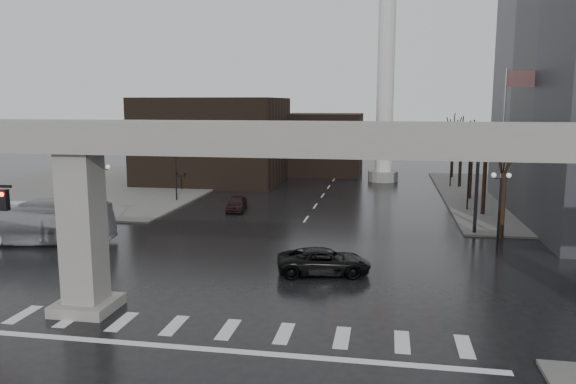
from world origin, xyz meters
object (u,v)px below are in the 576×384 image
(pickup_truck, at_px, (324,261))
(far_car, at_px, (237,203))
(signal_mast_arm, at_px, (423,153))
(city_bus, at_px, (33,222))

(pickup_truck, height_order, far_car, pickup_truck)
(signal_mast_arm, xyz_separation_m, city_bus, (-25.98, -8.04, -4.35))
(signal_mast_arm, relative_size, city_bus, 1.14)
(signal_mast_arm, bearing_deg, far_car, 159.77)
(signal_mast_arm, height_order, far_car, signal_mast_arm)
(signal_mast_arm, xyz_separation_m, pickup_truck, (-5.89, -11.37, -5.11))
(signal_mast_arm, relative_size, pickup_truck, 2.33)
(signal_mast_arm, bearing_deg, city_bus, -162.80)
(pickup_truck, xyz_separation_m, far_car, (-9.66, 17.10, -0.07))
(signal_mast_arm, distance_m, far_car, 17.36)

